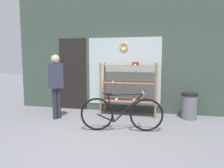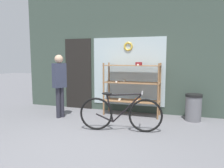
# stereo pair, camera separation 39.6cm
# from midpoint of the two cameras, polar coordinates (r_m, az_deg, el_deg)

# --- Properties ---
(ground_plane) EXTENTS (30.00, 30.00, 0.00)m
(ground_plane) POSITION_cam_midpoint_polar(r_m,az_deg,el_deg) (3.99, -5.29, -15.80)
(ground_plane) COLOR slate
(storefront_facade) EXTENTS (6.13, 0.13, 3.84)m
(storefront_facade) POSITION_cam_midpoint_polar(r_m,az_deg,el_deg) (6.26, 4.17, 9.92)
(storefront_facade) COLOR #3D4C42
(storefront_facade) RESTS_ON ground_plane
(display_case) EXTENTS (1.48, 0.49, 1.43)m
(display_case) POSITION_cam_midpoint_polar(r_m,az_deg,el_deg) (5.83, 7.22, -0.04)
(display_case) COLOR #8E6642
(display_case) RESTS_ON ground_plane
(bicycle) EXTENTS (1.73, 0.47, 0.83)m
(bicycle) POSITION_cam_midpoint_polar(r_m,az_deg,el_deg) (4.61, 4.63, -7.74)
(bicycle) COLOR black
(bicycle) RESTS_ON ground_plane
(pedestrian) EXTENTS (0.31, 0.37, 1.61)m
(pedestrian) POSITION_cam_midpoint_polar(r_m,az_deg,el_deg) (5.66, -11.63, 0.73)
(pedestrian) COLOR #282833
(pedestrian) RESTS_ON ground_plane
(trash_bin) EXTENTS (0.40, 0.40, 0.66)m
(trash_bin) POSITION_cam_midpoint_polar(r_m,az_deg,el_deg) (5.78, 22.38, -5.43)
(trash_bin) COLOR slate
(trash_bin) RESTS_ON ground_plane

